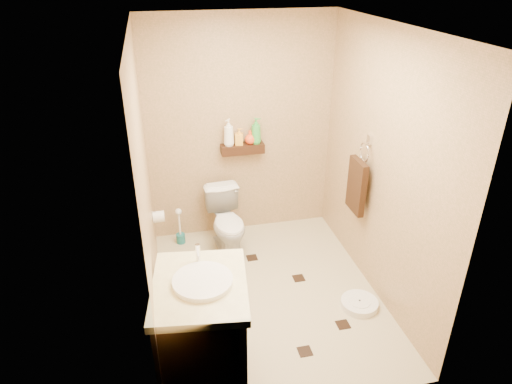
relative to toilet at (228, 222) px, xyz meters
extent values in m
plane|color=tan|center=(0.24, -0.83, -0.33)|extent=(2.50, 2.50, 0.00)
cube|color=tan|center=(0.24, 0.42, 0.87)|extent=(2.00, 0.04, 2.40)
cube|color=tan|center=(0.24, -2.08, 0.87)|extent=(2.00, 0.04, 2.40)
cube|color=tan|center=(-0.76, -0.83, 0.87)|extent=(0.04, 2.50, 2.40)
cube|color=tan|center=(1.24, -0.83, 0.87)|extent=(0.04, 2.50, 2.40)
cube|color=silver|center=(0.24, -0.83, 2.07)|extent=(2.00, 2.50, 0.02)
cube|color=#311B0D|center=(0.24, 0.34, 0.69)|extent=(0.46, 0.14, 0.10)
cube|color=black|center=(-0.18, -0.99, -0.33)|extent=(0.11, 0.11, 0.01)
cube|color=black|center=(0.59, -0.67, -0.33)|extent=(0.11, 0.11, 0.01)
cube|color=black|center=(0.35, -1.58, -0.33)|extent=(0.11, 0.11, 0.01)
cube|color=black|center=(-0.32, -0.38, -0.33)|extent=(0.11, 0.11, 0.01)
cube|color=black|center=(0.77, -1.37, -0.33)|extent=(0.11, 0.11, 0.01)
cube|color=black|center=(0.21, -0.23, -0.33)|extent=(0.11, 0.11, 0.01)
imported|color=white|center=(0.00, 0.00, 0.00)|extent=(0.42, 0.68, 0.67)
cube|color=brown|center=(-0.46, -1.70, 0.10)|extent=(0.67, 0.78, 0.87)
cube|color=#F8F2B3|center=(-0.46, -1.70, 0.56)|extent=(0.72, 0.83, 0.06)
cylinder|color=white|center=(-0.44, -1.70, 0.60)|extent=(0.40, 0.40, 0.06)
cylinder|color=silver|center=(-0.44, -1.45, 0.67)|extent=(0.03, 0.03, 0.13)
cylinder|color=white|center=(1.00, -1.18, -0.30)|extent=(0.37, 0.37, 0.06)
cylinder|color=white|center=(1.00, -1.18, -0.27)|extent=(0.20, 0.20, 0.01)
cylinder|color=#1B6A6E|center=(-0.50, 0.24, -0.28)|extent=(0.10, 0.10, 0.11)
cylinder|color=white|center=(-0.50, 0.24, -0.08)|extent=(0.02, 0.02, 0.30)
sphere|color=white|center=(-0.50, 0.24, 0.06)|extent=(0.07, 0.07, 0.07)
cube|color=silver|center=(1.22, -0.58, 1.05)|extent=(0.03, 0.06, 0.08)
torus|color=silver|center=(1.19, -0.58, 0.93)|extent=(0.02, 0.19, 0.19)
cube|color=#351F10|center=(1.15, -0.58, 0.59)|extent=(0.06, 0.30, 0.52)
cylinder|color=white|center=(-0.70, -0.18, 0.27)|extent=(0.11, 0.11, 0.11)
cylinder|color=silver|center=(-0.74, -0.18, 0.33)|extent=(0.04, 0.02, 0.02)
imported|color=white|center=(0.09, 0.34, 0.88)|extent=(0.16, 0.16, 0.29)
imported|color=#FAB134|center=(0.20, 0.34, 0.83)|extent=(0.10, 0.10, 0.18)
imported|color=#F84E1D|center=(0.32, 0.34, 0.81)|extent=(0.12, 0.12, 0.15)
imported|color=green|center=(0.39, 0.34, 0.88)|extent=(0.15, 0.15, 0.28)
camera|label=1|loc=(-0.63, -4.11, 2.50)|focal=32.00mm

